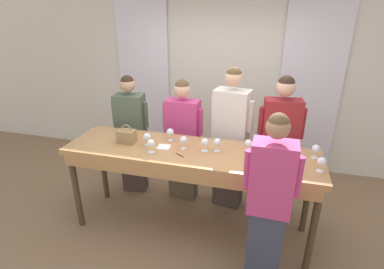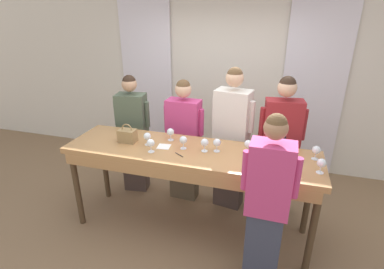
{
  "view_description": "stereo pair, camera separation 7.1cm",
  "coord_description": "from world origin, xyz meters",
  "px_view_note": "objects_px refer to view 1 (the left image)",
  "views": [
    {
      "loc": [
        0.79,
        -2.82,
        2.47
      ],
      "look_at": [
        0.0,
        0.08,
        1.2
      ],
      "focal_mm": 28.0,
      "sensor_mm": 36.0,
      "label": 1
    },
    {
      "loc": [
        0.86,
        -2.8,
        2.47
      ],
      "look_at": [
        0.0,
        0.08,
        1.2
      ],
      "focal_mm": 28.0,
      "sensor_mm": 36.0,
      "label": 2
    }
  ],
  "objects_px": {
    "handbag": "(127,136)",
    "guest_olive_jacket": "(132,135)",
    "wine_glass_back_mid": "(252,162)",
    "guest_pink_top": "(183,141)",
    "tasting_bar": "(190,159)",
    "wine_glass_center_mid": "(292,162)",
    "wine_glass_near_host": "(248,144)",
    "wine_glass_front_right": "(170,132)",
    "wine_glass_center_left": "(316,149)",
    "wine_glass_front_mid": "(217,143)",
    "guest_striped_shirt": "(279,146)",
    "wine_bottle": "(283,150)",
    "wine_glass_back_right": "(147,137)",
    "wine_glass_by_bottle": "(151,144)",
    "wine_glass_back_left": "(322,162)",
    "host_pouring": "(269,204)",
    "wine_glass_front_left": "(183,140)",
    "guest_cream_sweater": "(230,139)",
    "wine_glass_center_right": "(205,143)"
  },
  "relations": [
    {
      "from": "handbag",
      "to": "guest_cream_sweater",
      "type": "bearing_deg",
      "value": 29.4
    },
    {
      "from": "wine_glass_back_left",
      "to": "guest_striped_shirt",
      "type": "xyz_separation_m",
      "value": [
        -0.37,
        0.74,
        -0.22
      ]
    },
    {
      "from": "guest_olive_jacket",
      "to": "host_pouring",
      "type": "distance_m",
      "value": 2.22
    },
    {
      "from": "handbag",
      "to": "wine_glass_front_left",
      "type": "distance_m",
      "value": 0.67
    },
    {
      "from": "wine_glass_front_mid",
      "to": "wine_glass_center_mid",
      "type": "height_order",
      "value": "same"
    },
    {
      "from": "tasting_bar",
      "to": "wine_glass_front_right",
      "type": "xyz_separation_m",
      "value": [
        -0.29,
        0.21,
        0.2
      ]
    },
    {
      "from": "wine_glass_front_left",
      "to": "guest_striped_shirt",
      "type": "height_order",
      "value": "guest_striped_shirt"
    },
    {
      "from": "wine_glass_front_right",
      "to": "guest_olive_jacket",
      "type": "height_order",
      "value": "guest_olive_jacket"
    },
    {
      "from": "wine_glass_center_right",
      "to": "host_pouring",
      "type": "height_order",
      "value": "host_pouring"
    },
    {
      "from": "wine_glass_center_left",
      "to": "wine_glass_center_right",
      "type": "relative_size",
      "value": 1.0
    },
    {
      "from": "tasting_bar",
      "to": "guest_olive_jacket",
      "type": "distance_m",
      "value": 1.2
    },
    {
      "from": "wine_glass_back_right",
      "to": "guest_olive_jacket",
      "type": "bearing_deg",
      "value": 129.29
    },
    {
      "from": "guest_olive_jacket",
      "to": "host_pouring",
      "type": "xyz_separation_m",
      "value": [
        1.88,
        -1.18,
        0.03
      ]
    },
    {
      "from": "wine_glass_near_host",
      "to": "wine_glass_by_bottle",
      "type": "xyz_separation_m",
      "value": [
        -0.99,
        -0.27,
        0.0
      ]
    },
    {
      "from": "wine_glass_front_mid",
      "to": "wine_glass_center_right",
      "type": "distance_m",
      "value": 0.13
    },
    {
      "from": "handbag",
      "to": "guest_striped_shirt",
      "type": "bearing_deg",
      "value": 20.16
    },
    {
      "from": "wine_glass_front_mid",
      "to": "wine_glass_back_mid",
      "type": "bearing_deg",
      "value": -41.14
    },
    {
      "from": "wine_glass_back_right",
      "to": "wine_glass_by_bottle",
      "type": "xyz_separation_m",
      "value": [
        0.11,
        -0.16,
        0.0
      ]
    },
    {
      "from": "wine_bottle",
      "to": "wine_glass_front_left",
      "type": "bearing_deg",
      "value": -179.92
    },
    {
      "from": "wine_glass_front_right",
      "to": "wine_glass_center_left",
      "type": "distance_m",
      "value": 1.58
    },
    {
      "from": "tasting_bar",
      "to": "wine_glass_back_right",
      "type": "distance_m",
      "value": 0.53
    },
    {
      "from": "tasting_bar",
      "to": "wine_bottle",
      "type": "relative_size",
      "value": 8.98
    },
    {
      "from": "wine_glass_back_left",
      "to": "guest_cream_sweater",
      "type": "bearing_deg",
      "value": 142.29
    },
    {
      "from": "wine_bottle",
      "to": "wine_glass_back_mid",
      "type": "distance_m",
      "value": 0.42
    },
    {
      "from": "wine_glass_back_right",
      "to": "wine_bottle",
      "type": "bearing_deg",
      "value": 0.85
    },
    {
      "from": "wine_bottle",
      "to": "wine_glass_front_mid",
      "type": "height_order",
      "value": "wine_bottle"
    },
    {
      "from": "guest_pink_top",
      "to": "host_pouring",
      "type": "relative_size",
      "value": 0.96
    },
    {
      "from": "wine_glass_center_mid",
      "to": "wine_glass_near_host",
      "type": "relative_size",
      "value": 1.0
    },
    {
      "from": "wine_glass_center_mid",
      "to": "guest_olive_jacket",
      "type": "bearing_deg",
      "value": 158.14
    },
    {
      "from": "handbag",
      "to": "wine_glass_front_right",
      "type": "bearing_deg",
      "value": 22.22
    },
    {
      "from": "wine_glass_by_bottle",
      "to": "guest_pink_top",
      "type": "height_order",
      "value": "guest_pink_top"
    },
    {
      "from": "wine_bottle",
      "to": "host_pouring",
      "type": "distance_m",
      "value": 0.64
    },
    {
      "from": "wine_glass_by_bottle",
      "to": "wine_glass_back_right",
      "type": "bearing_deg",
      "value": 125.31
    },
    {
      "from": "guest_cream_sweater",
      "to": "wine_bottle",
      "type": "bearing_deg",
      "value": -44.94
    },
    {
      "from": "wine_glass_front_right",
      "to": "wine_glass_center_mid",
      "type": "distance_m",
      "value": 1.39
    },
    {
      "from": "wine_glass_front_right",
      "to": "guest_pink_top",
      "type": "distance_m",
      "value": 0.52
    },
    {
      "from": "wine_glass_back_right",
      "to": "guest_pink_top",
      "type": "height_order",
      "value": "guest_pink_top"
    },
    {
      "from": "handbag",
      "to": "guest_olive_jacket",
      "type": "xyz_separation_m",
      "value": [
        -0.26,
        0.62,
        -0.27
      ]
    },
    {
      "from": "tasting_bar",
      "to": "wine_glass_front_right",
      "type": "relative_size",
      "value": 19.1
    },
    {
      "from": "wine_glass_back_mid",
      "to": "guest_pink_top",
      "type": "xyz_separation_m",
      "value": [
        -0.96,
        0.92,
        -0.29
      ]
    },
    {
      "from": "wine_glass_center_left",
      "to": "tasting_bar",
      "type": "bearing_deg",
      "value": -172.01
    },
    {
      "from": "wine_glass_center_left",
      "to": "wine_glass_back_mid",
      "type": "distance_m",
      "value": 0.76
    },
    {
      "from": "wine_glass_back_right",
      "to": "wine_glass_by_bottle",
      "type": "relative_size",
      "value": 1.0
    },
    {
      "from": "wine_glass_near_host",
      "to": "wine_glass_front_left",
      "type": "bearing_deg",
      "value": -171.77
    },
    {
      "from": "wine_glass_back_right",
      "to": "wine_glass_front_mid",
      "type": "bearing_deg",
      "value": 4.26
    },
    {
      "from": "wine_glass_front_mid",
      "to": "guest_striped_shirt",
      "type": "distance_m",
      "value": 0.89
    },
    {
      "from": "wine_glass_front_right",
      "to": "wine_glass_back_left",
      "type": "relative_size",
      "value": 1.0
    },
    {
      "from": "wine_glass_front_mid",
      "to": "guest_striped_shirt",
      "type": "relative_size",
      "value": 0.08
    },
    {
      "from": "wine_bottle",
      "to": "handbag",
      "type": "distance_m",
      "value": 1.71
    },
    {
      "from": "tasting_bar",
      "to": "wine_glass_by_bottle",
      "type": "height_order",
      "value": "wine_glass_by_bottle"
    }
  ]
}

